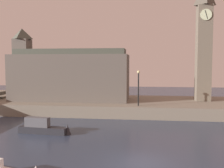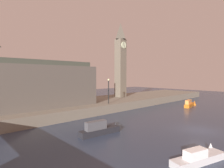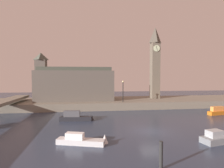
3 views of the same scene
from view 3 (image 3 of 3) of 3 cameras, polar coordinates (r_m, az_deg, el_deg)
ground_plane at (r=23.90m, az=11.81°, el=-13.97°), size 120.00×120.00×0.00m
far_embankment at (r=42.74m, az=2.89°, el=-5.66°), size 70.00×12.00×1.50m
clock_tower at (r=45.64m, az=13.01°, el=6.67°), size 2.14×2.19×16.78m
parliament_hall at (r=41.53m, az=-11.84°, el=0.04°), size 16.54×6.05×10.22m
streetlamp at (r=37.63m, az=3.38°, el=-1.52°), size 0.36×0.36×4.33m
mooring_post_left at (r=14.74m, az=14.74°, el=-20.34°), size 0.27×0.27×2.04m
boat_barge_dark at (r=29.06m, az=-10.47°, el=-9.93°), size 5.30×1.51×1.80m
boat_ferry_white at (r=19.39m, az=-8.16°, el=-16.68°), size 5.38×2.33×1.48m
boat_cruiser_grey at (r=22.59m, az=30.55°, el=-14.08°), size 4.38×2.10×1.38m
boat_patrol_orange at (r=38.33m, az=30.49°, el=-7.28°), size 5.34×1.86×1.68m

